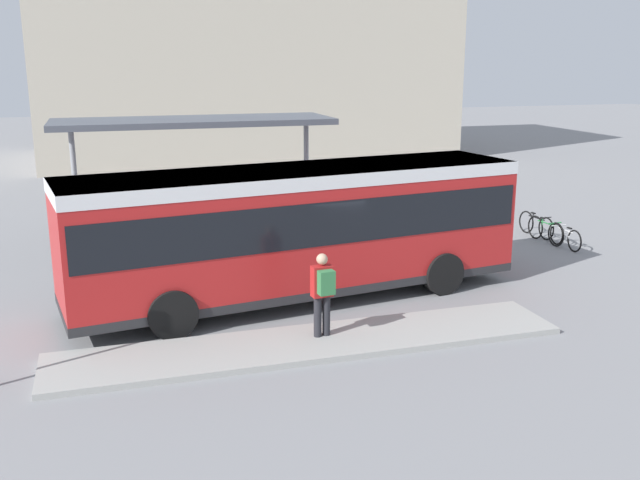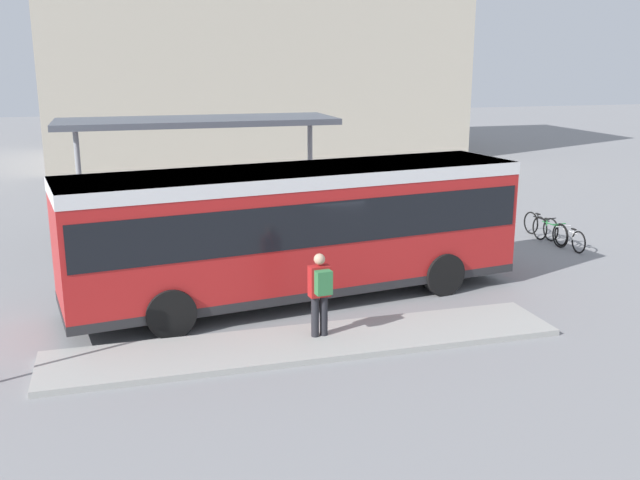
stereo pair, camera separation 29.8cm
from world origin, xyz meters
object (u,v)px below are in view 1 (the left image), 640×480
(city_bus, at_px, (298,224))
(bicycle_black, at_px, (536,225))
(bicycle_green, at_px, (546,230))
(pedestrian_waiting, at_px, (323,290))
(bicycle_white, at_px, (565,237))

(city_bus, relative_size, bicycle_black, 6.31)
(bicycle_black, bearing_deg, bicycle_green, -17.13)
(pedestrian_waiting, relative_size, bicycle_black, 0.99)
(pedestrian_waiting, relative_size, bicycle_green, 0.97)
(bicycle_green, relative_size, bicycle_black, 1.02)
(bicycle_white, bearing_deg, pedestrian_waiting, 118.60)
(city_bus, distance_m, pedestrian_waiting, 2.81)
(pedestrian_waiting, bearing_deg, city_bus, -11.22)
(bicycle_green, height_order, bicycle_black, bicycle_green)
(bicycle_white, bearing_deg, city_bus, 104.21)
(pedestrian_waiting, xyz_separation_m, bicycle_black, (9.15, 6.39, -0.73))
(city_bus, relative_size, bicycle_green, 6.19)
(city_bus, height_order, bicycle_green, city_bus)
(city_bus, distance_m, bicycle_black, 9.73)
(city_bus, bearing_deg, bicycle_green, 10.27)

